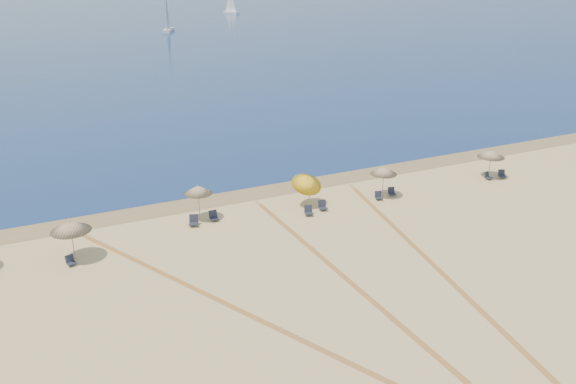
{
  "coord_description": "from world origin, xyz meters",
  "views": [
    {
      "loc": [
        -16.86,
        -15.2,
        16.76
      ],
      "look_at": [
        0.0,
        20.0,
        1.3
      ],
      "focal_mm": 37.36,
      "sensor_mm": 36.0,
      "label": 1
    }
  ],
  "objects_px": {
    "chair_8": "(488,176)",
    "sailboat_2": "(168,19)",
    "umbrella_2": "(198,190)",
    "chair_5": "(323,206)",
    "umbrella_1": "(70,227)",
    "chair_7": "(392,192)",
    "umbrella_4": "(384,171)",
    "chair_3": "(214,216)",
    "chair_6": "(379,196)",
    "chair_1": "(71,261)",
    "chair_4": "(309,211)",
    "umbrella_5": "(491,154)",
    "sailboat_0": "(231,5)",
    "chair_9": "(502,174)",
    "umbrella_3": "(307,182)",
    "chair_2": "(194,221)"
  },
  "relations": [
    {
      "from": "umbrella_4",
      "to": "chair_8",
      "type": "bearing_deg",
      "value": -3.76
    },
    {
      "from": "umbrella_2",
      "to": "umbrella_3",
      "type": "bearing_deg",
      "value": -8.22
    },
    {
      "from": "umbrella_3",
      "to": "chair_3",
      "type": "relative_size",
      "value": 3.81
    },
    {
      "from": "sailboat_0",
      "to": "chair_3",
      "type": "bearing_deg",
      "value": -135.6
    },
    {
      "from": "sailboat_0",
      "to": "umbrella_5",
      "type": "bearing_deg",
      "value": -127.21
    },
    {
      "from": "umbrella_4",
      "to": "chair_5",
      "type": "bearing_deg",
      "value": -176.28
    },
    {
      "from": "chair_2",
      "to": "chair_5",
      "type": "relative_size",
      "value": 1.17
    },
    {
      "from": "umbrella_2",
      "to": "chair_9",
      "type": "bearing_deg",
      "value": -6.37
    },
    {
      "from": "chair_7",
      "to": "sailboat_0",
      "type": "xyz_separation_m",
      "value": [
        42.2,
        146.87,
        2.29
      ]
    },
    {
      "from": "chair_3",
      "to": "sailboat_0",
      "type": "relative_size",
      "value": 0.08
    },
    {
      "from": "chair_3",
      "to": "sailboat_2",
      "type": "height_order",
      "value": "sailboat_2"
    },
    {
      "from": "umbrella_4",
      "to": "chair_6",
      "type": "relative_size",
      "value": 3.42
    },
    {
      "from": "chair_1",
      "to": "chair_4",
      "type": "height_order",
      "value": "chair_4"
    },
    {
      "from": "chair_6",
      "to": "umbrella_5",
      "type": "bearing_deg",
      "value": 16.65
    },
    {
      "from": "umbrella_2",
      "to": "chair_5",
      "type": "distance_m",
      "value": 8.81
    },
    {
      "from": "umbrella_5",
      "to": "chair_3",
      "type": "bearing_deg",
      "value": 176.32
    },
    {
      "from": "chair_2",
      "to": "umbrella_2",
      "type": "bearing_deg",
      "value": 73.73
    },
    {
      "from": "chair_5",
      "to": "chair_9",
      "type": "relative_size",
      "value": 0.95
    },
    {
      "from": "chair_7",
      "to": "sailboat_2",
      "type": "height_order",
      "value": "sailboat_2"
    },
    {
      "from": "chair_1",
      "to": "chair_6",
      "type": "bearing_deg",
      "value": -11.13
    },
    {
      "from": "sailboat_2",
      "to": "umbrella_4",
      "type": "bearing_deg",
      "value": -70.92
    },
    {
      "from": "chair_1",
      "to": "chair_4",
      "type": "distance_m",
      "value": 15.79
    },
    {
      "from": "chair_8",
      "to": "umbrella_5",
      "type": "bearing_deg",
      "value": 29.59
    },
    {
      "from": "chair_1",
      "to": "chair_3",
      "type": "xyz_separation_m",
      "value": [
        9.56,
        2.4,
        0.04
      ]
    },
    {
      "from": "chair_4",
      "to": "chair_8",
      "type": "xyz_separation_m",
      "value": [
        16.27,
        0.09,
        -0.03
      ]
    },
    {
      "from": "chair_2",
      "to": "chair_6",
      "type": "height_order",
      "value": "chair_2"
    },
    {
      "from": "umbrella_2",
      "to": "sailboat_2",
      "type": "bearing_deg",
      "value": 76.04
    },
    {
      "from": "umbrella_3",
      "to": "umbrella_5",
      "type": "relative_size",
      "value": 1.12
    },
    {
      "from": "chair_2",
      "to": "umbrella_5",
      "type": "bearing_deg",
      "value": 19.12
    },
    {
      "from": "umbrella_3",
      "to": "umbrella_1",
      "type": "bearing_deg",
      "value": -175.72
    },
    {
      "from": "umbrella_2",
      "to": "umbrella_4",
      "type": "relative_size",
      "value": 1.05
    },
    {
      "from": "chair_7",
      "to": "sailboat_0",
      "type": "relative_size",
      "value": 0.08
    },
    {
      "from": "umbrella_1",
      "to": "chair_7",
      "type": "bearing_deg",
      "value": 0.54
    },
    {
      "from": "umbrella_4",
      "to": "umbrella_5",
      "type": "xyz_separation_m",
      "value": [
        10.14,
        -0.24,
        -0.06
      ]
    },
    {
      "from": "chair_7",
      "to": "chair_3",
      "type": "bearing_deg",
      "value": -171.4
    },
    {
      "from": "chair_1",
      "to": "chair_2",
      "type": "distance_m",
      "value": 8.39
    },
    {
      "from": "umbrella_2",
      "to": "chair_9",
      "type": "height_order",
      "value": "umbrella_2"
    },
    {
      "from": "chair_3",
      "to": "chair_4",
      "type": "bearing_deg",
      "value": -15.8
    },
    {
      "from": "chair_2",
      "to": "chair_5",
      "type": "distance_m",
      "value": 9.11
    },
    {
      "from": "chair_8",
      "to": "sailboat_2",
      "type": "relative_size",
      "value": 0.07
    },
    {
      "from": "chair_9",
      "to": "chair_6",
      "type": "bearing_deg",
      "value": -157.8
    },
    {
      "from": "umbrella_4",
      "to": "chair_7",
      "type": "relative_size",
      "value": 3.35
    },
    {
      "from": "umbrella_5",
      "to": "chair_7",
      "type": "height_order",
      "value": "umbrella_5"
    },
    {
      "from": "umbrella_1",
      "to": "chair_8",
      "type": "relative_size",
      "value": 3.7
    },
    {
      "from": "umbrella_2",
      "to": "chair_3",
      "type": "xyz_separation_m",
      "value": [
        0.78,
        -0.66,
        -1.84
      ]
    },
    {
      "from": "chair_2",
      "to": "chair_7",
      "type": "xyz_separation_m",
      "value": [
        14.98,
        -1.24,
        -0.05
      ]
    },
    {
      "from": "umbrella_4",
      "to": "umbrella_5",
      "type": "distance_m",
      "value": 10.15
    },
    {
      "from": "umbrella_1",
      "to": "chair_7",
      "type": "xyz_separation_m",
      "value": [
        22.76,
        0.21,
        -1.81
      ]
    },
    {
      "from": "umbrella_3",
      "to": "chair_6",
      "type": "bearing_deg",
      "value": -12.91
    },
    {
      "from": "chair_9",
      "to": "umbrella_5",
      "type": "bearing_deg",
      "value": 167.56
    }
  ]
}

